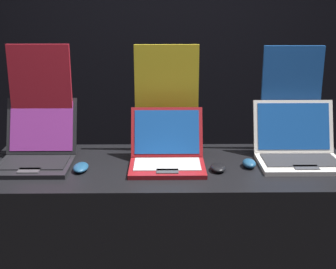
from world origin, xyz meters
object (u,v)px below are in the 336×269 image
mouse_back (249,163)px  promo_stand_back (291,101)px  mouse_front (81,167)px  mouse_middle (218,168)px  laptop_back (298,149)px  laptop_front (37,150)px  promo_stand_front (42,102)px  laptop_middle (167,153)px  promo_stand_middle (167,101)px

mouse_back → promo_stand_back: size_ratio=0.18×
mouse_front → mouse_middle: size_ratio=1.15×
laptop_back → laptop_front: bearing=-179.4°
promo_stand_front → laptop_front: bearing=-90.0°
promo_stand_back → laptop_middle: bearing=-159.4°
mouse_front → mouse_back: size_ratio=1.26×
laptop_back → mouse_back: 0.26m
promo_stand_front → laptop_back: (1.24, -0.14, -0.20)m
mouse_front → promo_stand_front: size_ratio=0.22×
promo_stand_middle → laptop_back: promo_stand_middle is taller
promo_stand_middle → mouse_front: bearing=-143.3°
laptop_back → promo_stand_back: promo_stand_back is taller
laptop_front → laptop_back: 1.24m
promo_stand_middle → laptop_back: bearing=-15.8°
laptop_front → promo_stand_front: 0.25m
laptop_back → promo_stand_back: (-0.00, 0.19, 0.19)m
promo_stand_middle → mouse_back: promo_stand_middle is taller
promo_stand_middle → laptop_back: size_ratio=1.37×
promo_stand_front → laptop_middle: size_ratio=1.56×
laptop_middle → promo_stand_back: size_ratio=0.66×
laptop_middle → promo_stand_back: (0.62, 0.24, 0.20)m
promo_stand_front → laptop_middle: (0.61, -0.19, -0.20)m
mouse_front → mouse_back: bearing=2.7°
laptop_front → mouse_back: size_ratio=4.11×
mouse_middle → promo_stand_back: bearing=38.4°
laptop_front → laptop_back: size_ratio=0.99×
laptop_front → promo_stand_front: (-0.00, 0.15, 0.20)m
mouse_front → promo_stand_back: (1.02, 0.30, 0.24)m
promo_stand_middle → mouse_back: (0.38, -0.26, -0.24)m
promo_stand_middle → promo_stand_back: promo_stand_middle is taller
laptop_front → mouse_front: 0.25m
laptop_front → promo_stand_back: promo_stand_back is taller
promo_stand_middle → mouse_middle: bearing=-52.6°
laptop_front → mouse_front: laptop_front is taller
mouse_middle → promo_stand_front: bearing=162.6°
promo_stand_front → mouse_back: promo_stand_front is taller
laptop_front → promo_stand_front: promo_stand_front is taller
promo_stand_middle → promo_stand_front: bearing=-176.5°
promo_stand_front → promo_stand_back: bearing=2.3°
promo_stand_front → promo_stand_back: size_ratio=1.03×
laptop_middle → promo_stand_front: bearing=163.1°
laptop_back → mouse_front: bearing=-173.5°
laptop_back → promo_stand_back: 0.27m
mouse_back → mouse_front: bearing=-177.3°
promo_stand_front → laptop_middle: bearing=-16.9°
laptop_front → promo_stand_back: bearing=9.2°
laptop_front → mouse_back: 1.00m
laptop_front → promo_stand_middle: 0.67m
laptop_back → promo_stand_middle: bearing=164.2°
mouse_front → laptop_middle: bearing=9.9°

